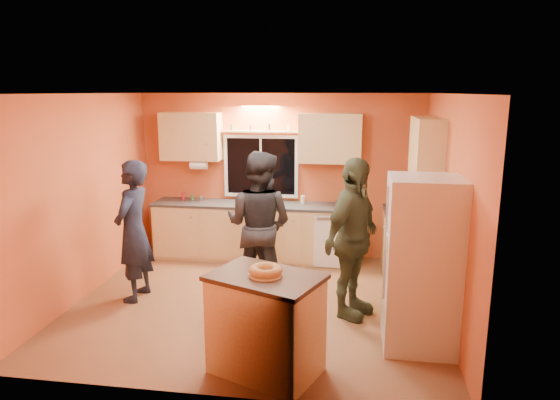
% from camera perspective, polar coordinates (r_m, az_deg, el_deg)
% --- Properties ---
extents(ground, '(4.50, 4.50, 0.00)m').
position_cam_1_polar(ground, '(6.47, -2.72, -11.63)').
color(ground, brown).
rests_on(ground, ground).
extents(room_shell, '(4.54, 4.04, 2.61)m').
position_cam_1_polar(room_shell, '(6.38, -1.09, 3.23)').
color(room_shell, '#D85D37').
rests_on(room_shell, ground).
extents(back_counter, '(4.23, 0.62, 0.90)m').
position_cam_1_polar(back_counter, '(7.89, -0.26, -3.67)').
color(back_counter, tan).
rests_on(back_counter, ground).
extents(right_counter, '(0.62, 1.84, 0.90)m').
position_cam_1_polar(right_counter, '(6.71, 14.81, -7.02)').
color(right_counter, tan).
rests_on(right_counter, ground).
extents(refrigerator, '(0.72, 0.70, 1.80)m').
position_cam_1_polar(refrigerator, '(5.34, 15.89, -7.04)').
color(refrigerator, silver).
rests_on(refrigerator, ground).
extents(island, '(1.19, 1.02, 0.97)m').
position_cam_1_polar(island, '(4.83, -1.64, -13.91)').
color(island, tan).
rests_on(island, ground).
extents(bundt_pastry, '(0.31, 0.31, 0.09)m').
position_cam_1_polar(bundt_pastry, '(4.62, -1.68, -8.07)').
color(bundt_pastry, '#B97F4C').
rests_on(bundt_pastry, island).
extents(person_left, '(0.45, 0.67, 1.80)m').
position_cam_1_polar(person_left, '(6.57, -16.40, -3.42)').
color(person_left, black).
rests_on(person_left, ground).
extents(person_center, '(1.07, 0.93, 1.90)m').
position_cam_1_polar(person_center, '(6.40, -2.42, -2.88)').
color(person_center, black).
rests_on(person_center, ground).
extents(person_right, '(0.92, 1.20, 1.90)m').
position_cam_1_polar(person_right, '(5.87, 8.28, -4.40)').
color(person_right, '#373E27').
rests_on(person_right, ground).
extents(mixing_bowl, '(0.43, 0.43, 0.09)m').
position_cam_1_polar(mixing_bowl, '(7.69, 7.77, -0.42)').
color(mixing_bowl, black).
rests_on(mixing_bowl, back_counter).
extents(utensil_crock, '(0.14, 0.14, 0.17)m').
position_cam_1_polar(utensil_crock, '(7.84, -3.11, 0.22)').
color(utensil_crock, beige).
rests_on(utensil_crock, back_counter).
extents(potted_plant, '(0.30, 0.26, 0.32)m').
position_cam_1_polar(potted_plant, '(6.21, 15.10, -2.71)').
color(potted_plant, gray).
rests_on(potted_plant, right_counter).
extents(red_box, '(0.19, 0.16, 0.07)m').
position_cam_1_polar(red_box, '(6.32, 14.74, -3.61)').
color(red_box, '#AE1A2B').
rests_on(red_box, right_counter).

